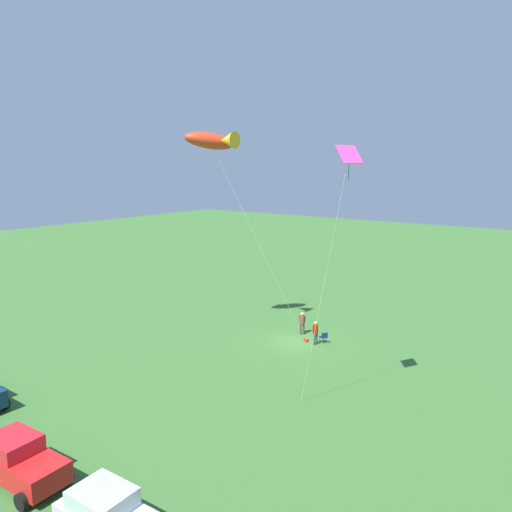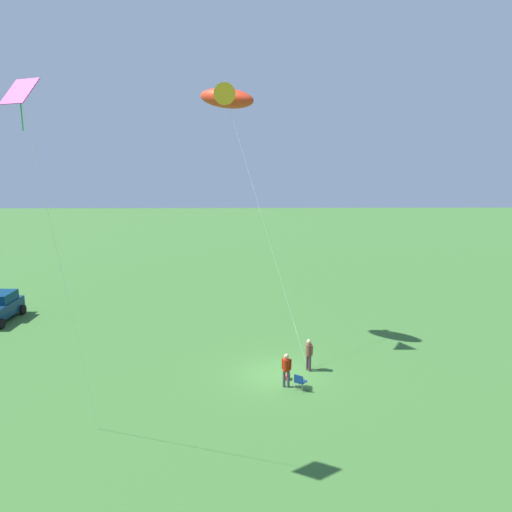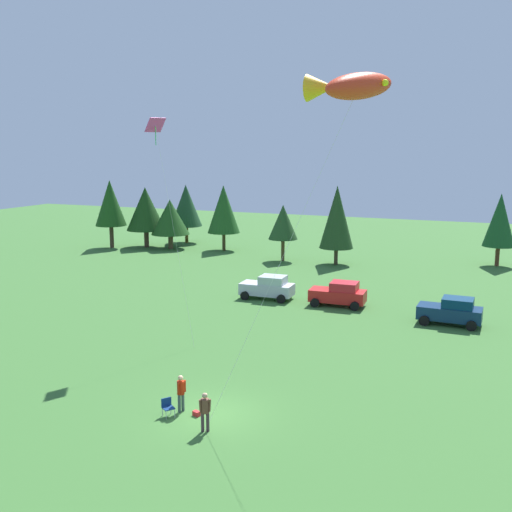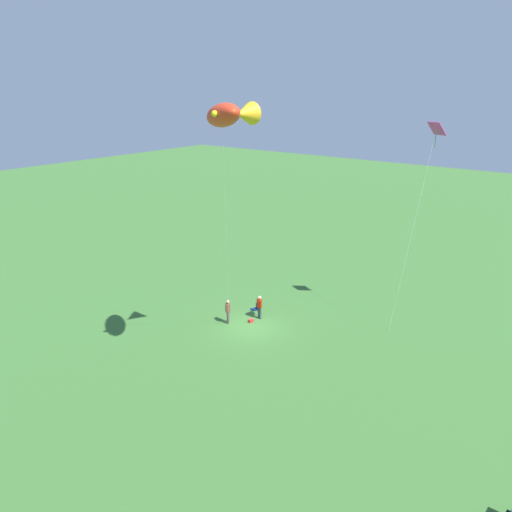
{
  "view_description": "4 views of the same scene",
  "coord_description": "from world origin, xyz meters",
  "views": [
    {
      "loc": [
        -18.15,
        29.78,
        12.72
      ],
      "look_at": [
        0.43,
        4.34,
        6.97
      ],
      "focal_mm": 35.0,
      "sensor_mm": 36.0,
      "label": 1
    },
    {
      "loc": [
        -24.22,
        1.45,
        11.34
      ],
      "look_at": [
        0.81,
        1.13,
        6.15
      ],
      "focal_mm": 35.0,
      "sensor_mm": 36.0,
      "label": 2
    },
    {
      "loc": [
        11.49,
        -22.69,
        11.84
      ],
      "look_at": [
        0.66,
        3.5,
        6.73
      ],
      "focal_mm": 42.0,
      "sensor_mm": 36.0,
      "label": 3
    },
    {
      "loc": [
        24.3,
        19.05,
        15.74
      ],
      "look_at": [
        1.88,
        1.91,
        6.08
      ],
      "focal_mm": 35.0,
      "sensor_mm": 36.0,
      "label": 4
    }
  ],
  "objects": [
    {
      "name": "backpack_on_grass",
      "position": [
        -0.61,
        -0.45,
        0.11
      ],
      "size": [
        0.37,
        0.3,
        0.22
      ],
      "primitive_type": "cube",
      "rotation": [
        0.0,
        0.0,
        5.99
      ],
      "color": "red",
      "rests_on": "ground"
    },
    {
      "name": "person_kite_flyer",
      "position": [
        0.46,
        -1.65,
        1.02
      ],
      "size": [
        0.51,
        0.47,
        1.74
      ],
      "rotation": [
        0.0,
        0.0,
        5.25
      ],
      "color": "#452F38",
      "rests_on": "ground"
    },
    {
      "name": "kite_diamond_rainbow",
      "position": [
        -7.86,
        8.58,
        12.85
      ],
      "size": [
        3.36,
        1.45,
        13.63
      ],
      "color": "#DC3E9D",
      "rests_on": "ground"
    },
    {
      "name": "folding_chair",
      "position": [
        -1.79,
        -0.96,
        0.49
      ],
      "size": [
        0.67,
        0.67,
        0.82
      ],
      "rotation": [
        0.0,
        0.0,
        5.66
      ],
      "color": "navy",
      "rests_on": "ground"
    },
    {
      "name": "ground_plane",
      "position": [
        0.0,
        0.0,
        0.0
      ],
      "size": [
        160.0,
        160.0,
        0.0
      ],
      "primitive_type": "plane",
      "color": "#38682D"
    },
    {
      "name": "kite_large_fish",
      "position": [
        5.21,
        2.77,
        14.4
      ],
      "size": [
        6.76,
        6.36,
        15.19
      ],
      "color": "red",
      "rests_on": "ground"
    },
    {
      "name": "person_spectator",
      "position": [
        -1.45,
        -0.32,
        1.02
      ],
      "size": [
        0.43,
        0.5,
        1.74
      ],
      "rotation": [
        0.0,
        0.0,
        5.98
      ],
      "color": "#384949",
      "rests_on": "ground"
    }
  ]
}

